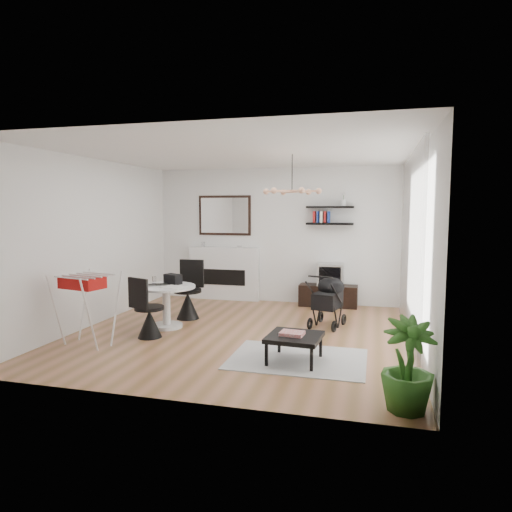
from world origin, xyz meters
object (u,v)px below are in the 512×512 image
(dining_table, at_px, (166,300))
(fireplace, at_px, (224,267))
(tv_console, at_px, (328,296))
(potted_plant, at_px, (408,365))
(drying_rack, at_px, (87,308))
(coffee_table, at_px, (295,338))
(stroller, at_px, (328,303))
(crt_tv, at_px, (331,274))

(dining_table, bearing_deg, fireplace, 86.03)
(tv_console, height_order, potted_plant, potted_plant)
(potted_plant, bearing_deg, fireplace, 126.18)
(drying_rack, bearing_deg, dining_table, 73.32)
(tv_console, height_order, drying_rack, drying_rack)
(tv_console, xyz_separation_m, coffee_table, (-0.08, -3.36, 0.10))
(stroller, relative_size, coffee_table, 1.28)
(tv_console, distance_m, drying_rack, 4.54)
(fireplace, height_order, dining_table, fireplace)
(crt_tv, xyz_separation_m, drying_rack, (-3.02, -3.40, -0.10))
(crt_tv, distance_m, coffee_table, 3.37)
(drying_rack, distance_m, potted_plant, 4.29)
(crt_tv, height_order, drying_rack, drying_rack)
(drying_rack, bearing_deg, tv_console, 61.26)
(stroller, bearing_deg, dining_table, -149.95)
(drying_rack, height_order, potted_plant, drying_rack)
(potted_plant, bearing_deg, coffee_table, 139.02)
(stroller, height_order, potted_plant, potted_plant)
(tv_console, bearing_deg, dining_table, -136.04)
(drying_rack, xyz_separation_m, stroller, (3.13, 1.91, -0.15))
(coffee_table, relative_size, potted_plant, 0.78)
(fireplace, bearing_deg, dining_table, -93.97)
(stroller, xyz_separation_m, potted_plant, (1.03, -2.95, 0.07))
(stroller, distance_m, potted_plant, 3.12)
(tv_console, relative_size, dining_table, 1.20)
(tv_console, distance_m, dining_table, 3.25)
(tv_console, bearing_deg, stroller, -84.28)
(crt_tv, distance_m, drying_rack, 4.55)
(tv_console, xyz_separation_m, dining_table, (-2.34, -2.25, 0.24))
(tv_console, distance_m, stroller, 1.52)
(drying_rack, relative_size, potted_plant, 1.13)
(fireplace, relative_size, stroller, 2.45)
(dining_table, xyz_separation_m, potted_plant, (3.52, -2.20, -0.00))
(fireplace, bearing_deg, potted_plant, -53.82)
(drying_rack, relative_size, coffee_table, 1.45)
(tv_console, bearing_deg, coffee_table, -91.35)
(fireplace, height_order, potted_plant, fireplace)
(crt_tv, distance_m, potted_plant, 4.60)
(tv_console, relative_size, potted_plant, 1.25)
(stroller, bearing_deg, potted_plant, -57.54)
(crt_tv, bearing_deg, stroller, -85.86)
(coffee_table, bearing_deg, stroller, 82.96)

